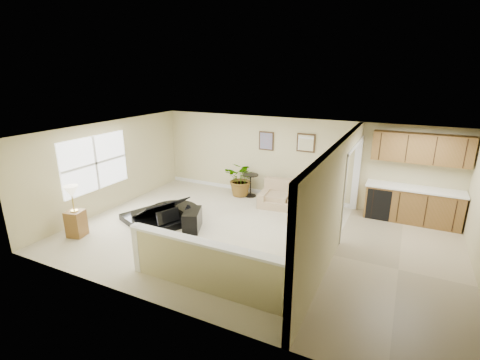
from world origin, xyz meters
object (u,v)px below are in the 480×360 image
at_px(accent_table, 251,182).
at_px(palm_plant, 242,179).
at_px(loveseat, 290,195).
at_px(small_plant, 319,204).
at_px(piano_bench, 192,220).
at_px(lamp_stand, 75,215).
at_px(piano, 158,197).

xyz_separation_m(accent_table, palm_plant, (-0.27, -0.07, 0.09)).
xyz_separation_m(loveseat, small_plant, (0.86, 0.01, -0.16)).
height_order(piano_bench, lamp_stand, lamp_stand).
xyz_separation_m(accent_table, lamp_stand, (-2.60, -4.38, 0.07)).
xyz_separation_m(piano, piano_bench, (1.13, -0.10, -0.38)).
height_order(accent_table, palm_plant, palm_plant).
bearing_deg(small_plant, loveseat, -179.01).
xyz_separation_m(piano, small_plant, (3.70, 2.47, -0.42)).
distance_m(palm_plant, small_plant, 2.56).
bearing_deg(piano_bench, loveseat, 56.32).
height_order(piano, accent_table, piano).
distance_m(piano, accent_table, 3.10).
bearing_deg(piano, accent_table, 84.46).
height_order(piano_bench, accent_table, accent_table).
bearing_deg(piano_bench, lamp_stand, -146.28).
relative_size(piano, palm_plant, 2.01).
distance_m(piano_bench, lamp_stand, 2.77).
bearing_deg(piano, piano_bench, 16.95).
relative_size(piano_bench, loveseat, 0.42).
xyz_separation_m(palm_plant, small_plant, (2.53, -0.20, -0.34)).
bearing_deg(piano, loveseat, 62.99).
relative_size(piano, accent_table, 3.14).
xyz_separation_m(piano_bench, loveseat, (1.70, 2.56, 0.12)).
bearing_deg(palm_plant, piano_bench, -90.73).
bearing_deg(small_plant, palm_plant, 175.46).
height_order(loveseat, lamp_stand, lamp_stand).
distance_m(accent_table, palm_plant, 0.29).
relative_size(small_plant, lamp_stand, 0.39).
distance_m(accent_table, small_plant, 2.29).
xyz_separation_m(loveseat, accent_table, (-1.40, 0.29, 0.10)).
xyz_separation_m(piano, palm_plant, (1.17, 2.67, -0.08)).
distance_m(loveseat, small_plant, 0.88).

